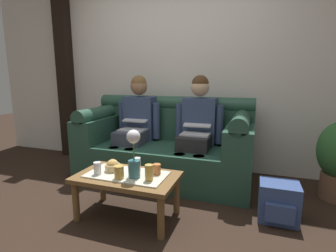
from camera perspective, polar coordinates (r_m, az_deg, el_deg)
name	(u,v)px	position (r m, az deg, el deg)	size (l,w,h in m)	color
ground_plane	(117,228)	(2.23, -11.38, -21.60)	(14.00, 14.00, 0.00)	black
back_wall_patterned	(179,58)	(3.46, 2.52, 15.07)	(6.00, 0.12, 2.90)	silver
timber_pillar	(65,60)	(4.21, -22.17, 13.53)	(0.20, 0.20, 2.90)	black
couch	(166,147)	(3.06, -0.50, -4.66)	(2.00, 0.88, 0.96)	#234738
person_left	(136,122)	(3.14, -7.16, 0.97)	(0.56, 0.67, 1.22)	#383D4C
person_right	(198,125)	(2.89, 6.69, 0.14)	(0.56, 0.67, 1.22)	#232326
coffee_table	(127,181)	(2.22, -9.21, -12.12)	(0.86, 0.49, 0.39)	brown
flower_vase	(134,153)	(2.05, -7.72, -6.08)	(0.11, 0.11, 0.39)	#336672
snack_bowl	(113,166)	(2.27, -12.38, -8.87)	(0.13, 0.13, 0.11)	tan
cup_near_left	(119,172)	(2.10, -10.99, -10.16)	(0.08, 0.08, 0.10)	gold
cup_near_right	(137,164)	(2.22, -6.98, -8.61)	(0.06, 0.06, 0.12)	silver
cup_far_center	(149,173)	(2.02, -4.29, -10.44)	(0.07, 0.07, 0.13)	gold
cup_far_left	(157,169)	(2.15, -2.54, -9.70)	(0.07, 0.07, 0.09)	#B26633
cup_far_right	(97,168)	(2.22, -15.64, -9.15)	(0.06, 0.06, 0.10)	silver
backpack_right	(279,202)	(2.40, 23.67, -15.44)	(0.32, 0.30, 0.33)	#33477A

